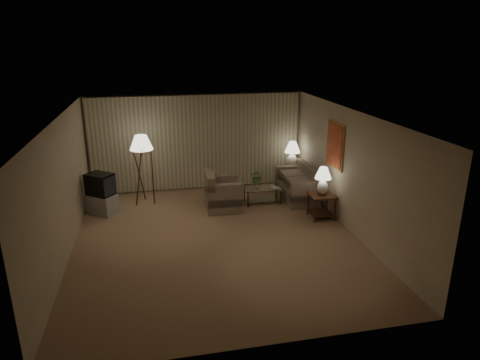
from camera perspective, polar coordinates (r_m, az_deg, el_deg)
The scene contains 16 objects.
ground at distance 9.39m, azimuth -3.10°, elevation -7.84°, with size 7.00×7.00×0.00m, color #9B7B55.
room_shell at distance 10.20m, azimuth -4.46°, elevation 4.76°, with size 6.04×7.02×2.72m.
sofa at distance 11.60m, azimuth 7.60°, elevation -0.83°, with size 1.64×0.87×0.71m.
armchair at distance 10.83m, azimuth -2.25°, elevation -1.93°, with size 0.96×0.92×0.77m.
side_table_near at distance 10.46m, azimuth 10.82°, elevation -2.83°, with size 0.59×0.59×0.60m.
side_table_far at distance 12.46m, azimuth 6.88°, elevation 0.74°, with size 0.46×0.38×0.60m.
table_lamp_near at distance 10.26m, azimuth 11.01°, elevation 0.20°, with size 0.39×0.39×0.68m.
table_lamp_far at distance 12.28m, azimuth 6.99°, elevation 3.68°, with size 0.44×0.44×0.77m.
coffee_table at distance 11.26m, azimuth 3.03°, elevation -1.72°, with size 1.02×0.56×0.41m.
tv_cabinet at distance 11.11m, azimuth -17.90°, elevation -3.06°, with size 0.83×0.79×0.50m, color #969698.
crt_tv at distance 10.94m, azimuth -18.16°, elevation -0.54°, with size 0.76×0.73×0.53m, color black.
floor_lamp at distance 11.31m, azimuth -12.81°, elevation 1.54°, with size 0.59×0.59×1.82m.
ottoman at distance 10.97m, azimuth -2.42°, elevation -2.75°, with size 0.57×0.57×0.38m, color #B45C3D.
vase at distance 11.15m, azimuth 2.31°, elevation -0.71°, with size 0.16×0.16×0.16m, color silver.
flowers at distance 11.06m, azimuth 2.32°, elevation 0.73°, with size 0.38×0.33×0.42m, color #547D37.
book at distance 11.19m, azimuth 4.41°, elevation -1.09°, with size 0.16×0.21×0.02m, color olive.
Camera 1 is at (-1.24, -8.33, 4.15)m, focal length 32.00 mm.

